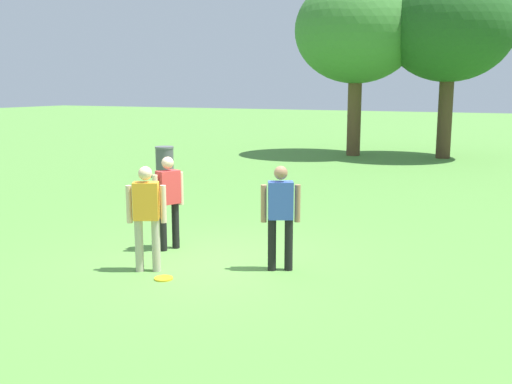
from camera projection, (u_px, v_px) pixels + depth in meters
name	position (u px, v px, depth m)	size (l,w,h in m)	color
ground_plane	(208.00, 261.00, 9.62)	(120.00, 120.00, 0.00)	#568E3D
person_thrower	(281.00, 211.00, 9.00)	(0.55, 0.37, 1.64)	black
person_catcher	(146.00, 212.00, 8.95)	(0.55, 0.37, 1.64)	#B7AD93
person_bystander	(168.00, 197.00, 10.17)	(0.35, 0.57, 1.64)	black
frisbee	(164.00, 278.00, 8.73)	(0.28, 0.28, 0.03)	yellow
trash_can_beside_table	(165.00, 162.00, 18.57)	(0.59, 0.59, 0.96)	#515156
tree_tall_left	(357.00, 31.00, 23.55)	(4.97, 4.97, 7.16)	brown
tree_broad_center	(450.00, 28.00, 22.58)	(4.93, 4.93, 7.18)	#4C3823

